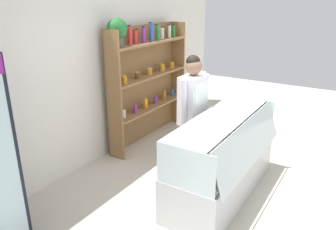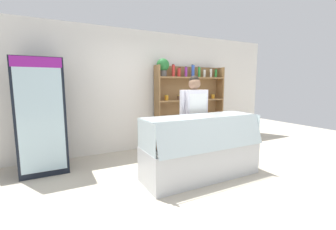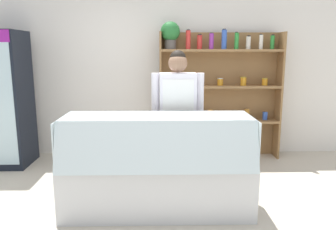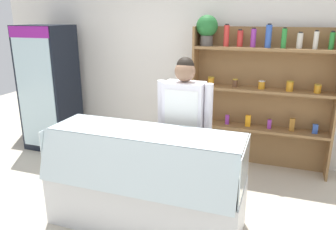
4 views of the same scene
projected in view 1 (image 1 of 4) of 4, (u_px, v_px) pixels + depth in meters
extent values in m
plane|color=beige|center=(225.00, 190.00, 4.22)|extent=(12.00, 12.00, 0.00)
cube|color=white|center=(99.00, 69.00, 4.80)|extent=(6.80, 0.10, 2.70)
cylinder|color=#2D8C38|center=(14.00, 224.00, 3.04)|extent=(0.06, 0.06, 0.21)
cylinder|color=#3356B2|center=(5.00, 179.00, 2.88)|extent=(0.05, 0.05, 0.14)
cube|color=olive|center=(143.00, 84.00, 5.54)|extent=(1.85, 0.02, 1.93)
cube|color=olive|center=(114.00, 98.00, 4.74)|extent=(0.03, 0.28, 1.93)
cube|color=olive|center=(178.00, 75.00, 6.20)|extent=(0.03, 0.28, 1.93)
cube|color=olive|center=(150.00, 107.00, 5.60)|extent=(1.79, 0.28, 0.04)
cube|color=olive|center=(150.00, 76.00, 5.42)|extent=(1.79, 0.28, 0.04)
cube|color=olive|center=(149.00, 43.00, 5.23)|extent=(1.79, 0.28, 0.04)
cylinder|color=#4C4742|center=(118.00, 42.00, 4.59)|extent=(0.17, 0.17, 0.13)
sphere|color=#23682D|center=(117.00, 28.00, 4.53)|extent=(0.29, 0.29, 0.29)
cylinder|color=red|center=(130.00, 36.00, 4.78)|extent=(0.07, 0.07, 0.27)
cylinder|color=black|center=(129.00, 26.00, 4.73)|extent=(0.05, 0.05, 0.02)
cylinder|color=red|center=(135.00, 37.00, 4.95)|extent=(0.08, 0.08, 0.21)
cylinder|color=black|center=(136.00, 29.00, 4.89)|extent=(0.05, 0.05, 0.02)
cylinder|color=purple|center=(144.00, 35.00, 5.06)|extent=(0.07, 0.07, 0.23)
cylinder|color=black|center=(143.00, 27.00, 5.02)|extent=(0.04, 0.04, 0.02)
cylinder|color=#3356B2|center=(152.00, 32.00, 5.19)|extent=(0.08, 0.08, 0.28)
cylinder|color=black|center=(150.00, 23.00, 5.16)|extent=(0.05, 0.05, 0.02)
cylinder|color=#2D8C38|center=(158.00, 33.00, 5.35)|extent=(0.06, 0.06, 0.24)
cylinder|color=black|center=(157.00, 25.00, 5.32)|extent=(0.04, 0.04, 0.02)
cylinder|color=silver|center=(162.00, 33.00, 5.53)|extent=(0.07, 0.07, 0.19)
cylinder|color=black|center=(163.00, 27.00, 5.48)|extent=(0.05, 0.05, 0.02)
cylinder|color=silver|center=(169.00, 32.00, 5.65)|extent=(0.06, 0.06, 0.21)
cylinder|color=black|center=(169.00, 25.00, 5.62)|extent=(0.04, 0.04, 0.02)
cylinder|color=#2D8C38|center=(174.00, 31.00, 5.80)|extent=(0.06, 0.06, 0.20)
cylinder|color=black|center=(174.00, 25.00, 5.77)|extent=(0.04, 0.04, 0.02)
cylinder|color=orange|center=(124.00, 80.00, 4.84)|extent=(0.09, 0.09, 0.11)
cylinder|color=gold|center=(123.00, 76.00, 4.83)|extent=(0.09, 0.09, 0.01)
cylinder|color=brown|center=(137.00, 76.00, 5.11)|extent=(0.07, 0.07, 0.10)
cylinder|color=gold|center=(137.00, 72.00, 5.09)|extent=(0.07, 0.07, 0.01)
cylinder|color=orange|center=(150.00, 72.00, 5.39)|extent=(0.09, 0.09, 0.10)
cylinder|color=silver|center=(150.00, 68.00, 5.37)|extent=(0.09, 0.09, 0.01)
cylinder|color=orange|center=(162.00, 68.00, 5.66)|extent=(0.09, 0.09, 0.12)
cylinder|color=gold|center=(161.00, 64.00, 5.65)|extent=(0.09, 0.09, 0.01)
cylinder|color=orange|center=(172.00, 65.00, 5.93)|extent=(0.08, 0.08, 0.10)
cylinder|color=gold|center=(171.00, 62.00, 5.92)|extent=(0.08, 0.08, 0.01)
cube|color=silver|center=(124.00, 114.00, 5.00)|extent=(0.05, 0.04, 0.13)
cube|color=purple|center=(135.00, 109.00, 5.23)|extent=(0.05, 0.04, 0.13)
cube|color=orange|center=(145.00, 103.00, 5.45)|extent=(0.07, 0.04, 0.16)
cube|color=purple|center=(155.00, 100.00, 5.68)|extent=(0.05, 0.04, 0.13)
cube|color=#9E6623|center=(164.00, 95.00, 5.90)|extent=(0.07, 0.04, 0.17)
cube|color=#3356B2|center=(172.00, 93.00, 6.14)|extent=(0.06, 0.04, 0.12)
cube|color=silver|center=(222.00, 173.00, 4.08)|extent=(1.94, 0.69, 0.55)
cube|color=white|center=(223.00, 152.00, 3.98)|extent=(1.88, 0.63, 0.03)
cube|color=silver|center=(250.00, 142.00, 3.75)|extent=(1.90, 0.16, 0.47)
cube|color=silver|center=(221.00, 118.00, 3.86)|extent=(1.90, 0.53, 0.01)
cube|color=silver|center=(185.00, 170.00, 3.15)|extent=(0.01, 0.65, 0.45)
cube|color=silver|center=(250.00, 114.00, 4.68)|extent=(0.01, 0.65, 0.45)
cube|color=beige|center=(189.00, 172.00, 3.43)|extent=(0.16, 0.13, 0.06)
cube|color=white|center=(206.00, 178.00, 3.33)|extent=(0.05, 0.03, 0.02)
cube|color=tan|center=(204.00, 159.00, 3.72)|extent=(0.16, 0.13, 0.05)
cube|color=white|center=(221.00, 163.00, 3.62)|extent=(0.05, 0.03, 0.02)
cube|color=beige|center=(217.00, 147.00, 4.01)|extent=(0.17, 0.14, 0.06)
cube|color=white|center=(233.00, 151.00, 3.91)|extent=(0.05, 0.03, 0.02)
cube|color=tan|center=(228.00, 137.00, 4.30)|extent=(0.17, 0.14, 0.05)
cube|color=white|center=(243.00, 140.00, 4.20)|extent=(0.05, 0.03, 0.02)
cube|color=tan|center=(238.00, 128.00, 4.59)|extent=(0.16, 0.11, 0.05)
cube|color=white|center=(252.00, 131.00, 4.49)|extent=(0.05, 0.03, 0.02)
cylinder|color=tan|center=(202.00, 177.00, 3.28)|extent=(0.17, 0.14, 0.12)
cylinder|color=#A35B4C|center=(211.00, 167.00, 3.45)|extent=(0.19, 0.17, 0.15)
cylinder|color=tan|center=(220.00, 158.00, 3.62)|extent=(0.20, 0.15, 0.15)
cylinder|color=white|center=(244.00, 132.00, 4.29)|extent=(0.07, 0.07, 0.18)
cylinder|color=white|center=(247.00, 128.00, 4.36)|extent=(0.07, 0.07, 0.24)
cylinder|color=#383D51|center=(188.00, 150.00, 4.44)|extent=(0.13, 0.13, 0.77)
cylinder|color=#383D51|center=(195.00, 146.00, 4.58)|extent=(0.13, 0.13, 0.77)
cube|color=white|center=(193.00, 99.00, 4.27)|extent=(0.42, 0.24, 0.63)
cube|color=white|center=(201.00, 125.00, 4.32)|extent=(0.35, 0.01, 1.19)
cylinder|color=white|center=(183.00, 102.00, 4.05)|extent=(0.09, 0.09, 0.57)
cylinder|color=white|center=(202.00, 92.00, 4.47)|extent=(0.09, 0.09, 0.57)
sphere|color=#8C664C|center=(194.00, 67.00, 4.13)|extent=(0.22, 0.22, 0.22)
sphere|color=black|center=(193.00, 62.00, 4.11)|extent=(0.18, 0.18, 0.18)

